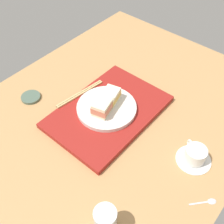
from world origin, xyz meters
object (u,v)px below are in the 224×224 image
object	(u,v)px
sandwich_near	(110,97)
chopsticks_pair	(80,94)
drinking_glass	(105,221)
coffee_cup	(195,155)
small_sauce_dish	(31,97)
sandwich_far	(102,107)
teaspoon	(209,201)
sandwich_plate	(107,108)

from	to	relation	value
sandwich_near	chopsticks_pair	distance (cm)	14.24
chopsticks_pair	drinking_glass	world-z (taller)	drinking_glass
coffee_cup	small_sauce_dish	world-z (taller)	coffee_cup
sandwich_far	coffee_cup	distance (cm)	37.01
teaspoon	chopsticks_pair	bearing A→B (deg)	-96.10
sandwich_far	sandwich_plate	bearing A→B (deg)	-167.40
drinking_glass	small_sauce_dish	bearing A→B (deg)	-108.58
chopsticks_pair	coffee_cup	xyz separation A→B (cm)	(-3.74, 50.83, 0.16)
chopsticks_pair	sandwich_near	bearing A→B (deg)	106.59
sandwich_plate	sandwich_near	size ratio (longest dim) A/B	2.58
sandwich_plate	coffee_cup	world-z (taller)	coffee_cup
sandwich_near	drinking_glass	bearing A→B (deg)	38.95
chopsticks_pair	drinking_glass	size ratio (longest dim) A/B	2.22
sandwich_plate	chopsticks_pair	distance (cm)	13.85
sandwich_near	coffee_cup	size ratio (longest dim) A/B	0.75
sandwich_plate	sandwich_far	distance (cm)	4.73
chopsticks_pair	small_sauce_dish	xyz separation A→B (cm)	(13.36, -15.64, -1.94)
chopsticks_pair	coffee_cup	distance (cm)	50.97
sandwich_near	sandwich_plate	bearing A→B (deg)	12.60
chopsticks_pair	small_sauce_dish	distance (cm)	20.66
chopsticks_pair	teaspoon	world-z (taller)	chopsticks_pair
sandwich_far	coffee_cup	size ratio (longest dim) A/B	0.75
sandwich_far	teaspoon	size ratio (longest dim) A/B	1.21
chopsticks_pair	teaspoon	size ratio (longest dim) A/B	3.06
coffee_cup	small_sauce_dish	distance (cm)	68.67
drinking_glass	chopsticks_pair	bearing A→B (deg)	-127.55
sandwich_near	sandwich_far	world-z (taller)	sandwich_far
chopsticks_pair	sandwich_far	bearing A→B (deg)	81.13
sandwich_plate	small_sauce_dish	bearing A→B (deg)	-64.30
sandwich_near	coffee_cup	bearing A→B (deg)	89.74
drinking_glass	teaspoon	bearing A→B (deg)	144.23
sandwich_near	small_sauce_dish	xyz separation A→B (cm)	(17.27, -28.77, -5.82)
drinking_glass	small_sauce_dish	world-z (taller)	drinking_glass
small_sauce_dish	sandwich_near	bearing A→B (deg)	120.97
sandwich_plate	sandwich_near	distance (cm)	4.65
sandwich_near	sandwich_far	size ratio (longest dim) A/B	1.00
chopsticks_pair	coffee_cup	bearing A→B (deg)	94.21
chopsticks_pair	coffee_cup	world-z (taller)	coffee_cup
teaspoon	sandwich_near	bearing A→B (deg)	-102.16
sandwich_far	teaspoon	world-z (taller)	sandwich_far
coffee_cup	drinking_glass	world-z (taller)	drinking_glass
chopsticks_pair	small_sauce_dish	world-z (taller)	chopsticks_pair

